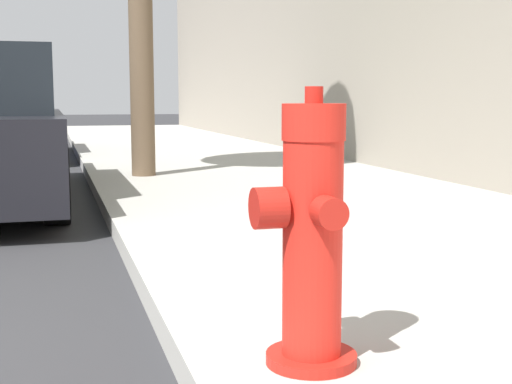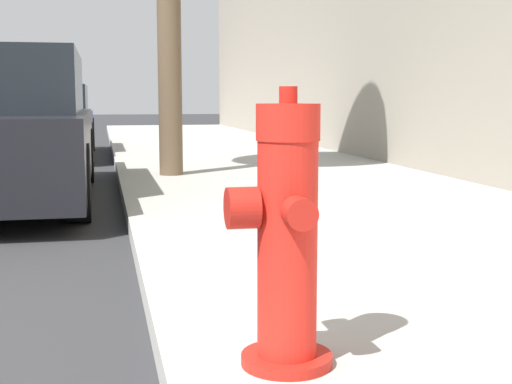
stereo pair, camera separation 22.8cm
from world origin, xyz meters
TOP-DOWN VIEW (x-y plane):
  - fire_hydrant at (2.40, -0.21)m, footprint 0.34×0.36m

SIDE VIEW (x-z plane):
  - fire_hydrant at x=2.40m, z-range 0.10..0.99m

